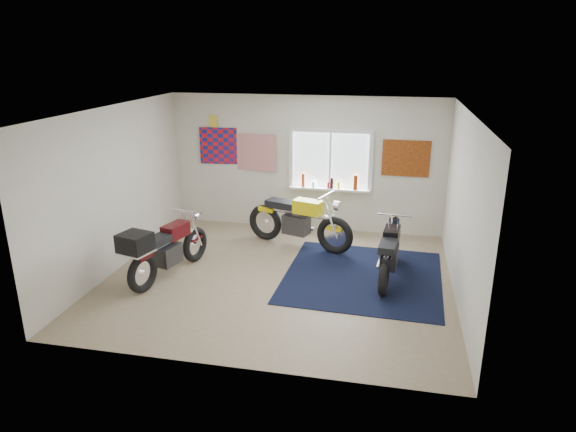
% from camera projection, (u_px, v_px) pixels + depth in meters
% --- Properties ---
extents(ground, '(5.50, 5.50, 0.00)m').
position_uv_depth(ground, '(278.00, 278.00, 8.36)').
color(ground, '#9E896B').
rests_on(ground, ground).
extents(room_shell, '(5.50, 5.50, 5.50)m').
position_uv_depth(room_shell, '(278.00, 180.00, 7.84)').
color(room_shell, white).
rests_on(room_shell, ground).
extents(navy_rug, '(2.60, 2.70, 0.01)m').
position_uv_depth(navy_rug, '(363.00, 276.00, 8.40)').
color(navy_rug, black).
rests_on(navy_rug, ground).
extents(window_assembly, '(1.66, 0.17, 1.26)m').
position_uv_depth(window_assembly, '(330.00, 164.00, 10.13)').
color(window_assembly, white).
rests_on(window_assembly, room_shell).
extents(oil_bottles, '(1.12, 0.09, 0.30)m').
position_uv_depth(oil_bottles, '(334.00, 182.00, 10.15)').
color(oil_bottles, '#903715').
rests_on(oil_bottles, window_assembly).
extents(flag_display, '(1.60, 0.10, 1.17)m').
position_uv_depth(flag_display, '(213.00, 121.00, 10.35)').
color(flag_display, red).
rests_on(flag_display, room_shell).
extents(triumph_poster, '(0.90, 0.03, 0.70)m').
position_uv_depth(triumph_poster, '(406.00, 158.00, 9.80)').
color(triumph_poster, '#A54C14').
rests_on(triumph_poster, room_shell).
extents(yellow_triumph, '(2.12, 0.87, 1.10)m').
position_uv_depth(yellow_triumph, '(298.00, 222.00, 9.55)').
color(yellow_triumph, black).
rests_on(yellow_triumph, ground).
extents(black_chrome_bike, '(0.57, 1.85, 0.95)m').
position_uv_depth(black_chrome_bike, '(389.00, 254.00, 8.23)').
color(black_chrome_bike, black).
rests_on(black_chrome_bike, navy_rug).
extents(maroon_tourer, '(0.87, 1.94, 0.99)m').
position_uv_depth(maroon_tourer, '(163.00, 249.00, 8.17)').
color(maroon_tourer, black).
rests_on(maroon_tourer, ground).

